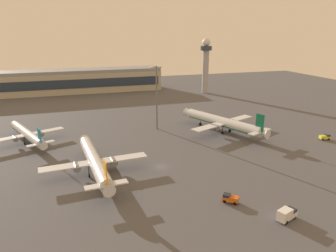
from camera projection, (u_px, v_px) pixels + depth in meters
The scene contains 10 objects.
ground_plane at pixel (161, 166), 105.69m from camera, with size 416.00×416.00×0.00m, color #4C4C51.
terminal_building at pixel (73, 81), 229.90m from camera, with size 128.31×22.40×16.40m.
control_tower at pixel (206, 62), 222.91m from camera, with size 8.00×8.00×38.52m.
airplane_mid_apron at pixel (95, 161), 99.38m from camera, with size 33.55×43.06×11.04m.
airplane_near_gate at pixel (223, 122), 140.17m from camera, with size 35.18×44.58×11.99m.
airplane_taxiway_distant at pixel (27, 134), 126.99m from camera, with size 28.10×35.61×9.58m.
baggage_tractor at pixel (325, 137), 131.13m from camera, with size 4.43×2.67×2.25m.
cargo_loader at pixel (230, 198), 83.32m from camera, with size 4.40×4.21×2.25m.
catering_truck at pixel (287, 214), 75.51m from camera, with size 6.12×4.26×3.05m.
apron_light_west at pixel (157, 94), 141.33m from camera, with size 4.80×0.90×28.79m.
Camera 1 is at (-27.18, -93.30, 43.75)m, focal length 33.77 mm.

